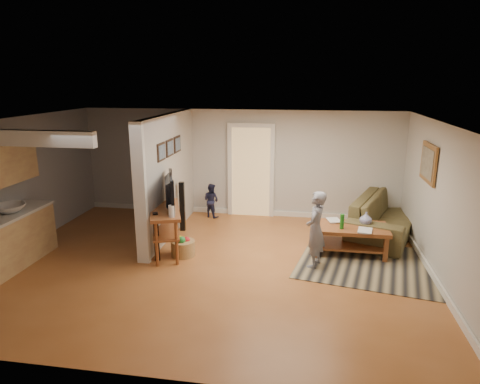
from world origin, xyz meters
name	(u,v)px	position (x,y,z in m)	size (l,w,h in m)	color
ground	(211,264)	(0.00, 0.00, 0.00)	(7.50, 7.50, 0.00)	#955226
room_shell	(158,177)	(-1.07, 0.43, 1.46)	(7.54, 6.02, 2.52)	beige
area_rug	(383,266)	(2.99, 0.42, 0.01)	(2.85, 2.08, 0.01)	black
sofa	(385,232)	(3.30, 2.19, 0.00)	(2.78, 1.09, 0.81)	#4B3A25
coffee_table	(351,232)	(2.47, 0.93, 0.42)	(1.37, 0.81, 0.81)	brown
tv_console	(166,213)	(-0.93, 0.40, 0.79)	(0.95, 1.47, 1.18)	brown
speaker_left	(156,237)	(-1.00, 0.03, 0.45)	(0.09, 0.09, 0.90)	black
speaker_right	(182,207)	(-1.00, 1.63, 0.54)	(0.11, 0.11, 1.07)	black
toy_basket	(183,247)	(-0.60, 0.31, 0.16)	(0.44, 0.44, 0.39)	olive
child	(314,266)	(1.80, 0.23, 0.00)	(0.49, 0.32, 1.35)	gray
toddler	(212,217)	(-0.60, 2.64, 0.00)	(0.39, 0.31, 0.81)	#1E2140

